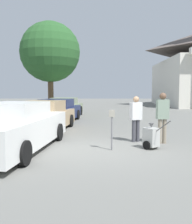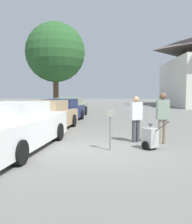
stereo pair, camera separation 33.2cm
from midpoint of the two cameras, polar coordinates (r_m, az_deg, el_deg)
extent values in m
plane|color=slate|center=(7.96, 3.57, -8.76)|extent=(120.00, 120.00, 0.00)
cube|color=silver|center=(8.34, -16.45, -4.12)|extent=(2.29, 5.44, 0.85)
cube|color=silver|center=(8.07, -17.19, 0.38)|extent=(1.79, 2.36, 0.50)
cylinder|color=black|center=(10.22, -17.00, -4.12)|extent=(0.24, 0.66, 0.65)
cylinder|color=black|center=(9.60, -7.43, -4.51)|extent=(0.24, 0.66, 0.65)
cylinder|color=black|center=(6.56, -15.47, -8.93)|extent=(0.24, 0.66, 0.65)
cube|color=tan|center=(11.99, -10.29, -1.67)|extent=(2.29, 5.07, 0.73)
cube|color=tan|center=(11.76, -10.64, 1.28)|extent=(1.80, 2.21, 0.53)
cylinder|color=black|center=(13.74, -11.76, -1.81)|extent=(0.24, 0.66, 0.65)
cylinder|color=black|center=(13.23, -4.45, -1.97)|extent=(0.24, 0.66, 0.65)
cylinder|color=black|center=(10.96, -17.32, -3.54)|extent=(0.24, 0.66, 0.65)
cylinder|color=black|center=(10.31, -8.28, -3.89)|extent=(0.24, 0.66, 0.65)
cube|color=#19234C|center=(15.38, -7.28, -0.23)|extent=(2.38, 5.23, 0.74)
cube|color=#19234C|center=(15.14, -7.51, 2.03)|extent=(1.88, 2.28, 0.49)
cylinder|color=black|center=(17.16, -8.84, -0.50)|extent=(0.24, 0.66, 0.65)
cylinder|color=black|center=(16.70, -2.70, -0.59)|extent=(0.24, 0.66, 0.65)
cylinder|color=black|center=(14.21, -12.64, -1.62)|extent=(0.24, 0.66, 0.65)
cylinder|color=black|center=(13.64, -5.29, -1.78)|extent=(0.24, 0.66, 0.65)
cube|color=gray|center=(18.47, -5.51, 0.65)|extent=(2.24, 5.13, 0.74)
cube|color=gray|center=(18.24, -5.68, 2.53)|extent=(1.76, 2.23, 0.49)
cylinder|color=black|center=(20.19, -6.84, 0.39)|extent=(0.25, 0.73, 0.71)
cylinder|color=black|center=(19.80, -1.96, 0.33)|extent=(0.25, 0.73, 0.71)
cylinder|color=black|center=(17.25, -9.57, -0.37)|extent=(0.25, 0.73, 0.71)
cylinder|color=black|center=(16.78, -3.90, -0.45)|extent=(0.25, 0.73, 0.71)
cylinder|color=slate|center=(7.89, 4.48, -4.97)|extent=(0.05, 0.05, 1.06)
cube|color=gray|center=(7.81, 4.51, -0.34)|extent=(0.18, 0.09, 0.22)
cylinder|color=#3F3F47|center=(9.38, 10.56, -4.25)|extent=(0.14, 0.14, 0.82)
cylinder|color=#3F3F47|center=(9.29, 9.66, -4.32)|extent=(0.14, 0.14, 0.82)
cube|color=silver|center=(9.25, 10.18, 0.19)|extent=(0.47, 0.37, 0.65)
sphere|color=tan|center=(9.22, 10.21, 2.87)|extent=(0.22, 0.22, 0.22)
cylinder|color=gray|center=(9.22, 16.43, -4.32)|extent=(0.14, 0.14, 0.88)
cylinder|color=gray|center=(9.16, 15.43, -4.35)|extent=(0.14, 0.14, 0.88)
cube|color=gray|center=(9.10, 16.05, 0.56)|extent=(0.44, 0.27, 0.70)
sphere|color=brown|center=(9.08, 16.11, 3.50)|extent=(0.24, 0.24, 0.24)
cube|color=#B2B2AD|center=(8.26, 13.40, -5.67)|extent=(0.55, 0.57, 0.60)
cone|color=#59595B|center=(8.20, 13.45, -3.06)|extent=(0.18, 0.18, 0.16)
cylinder|color=#4C4C4C|center=(7.88, 15.95, -3.27)|extent=(0.38, 0.49, 0.43)
cylinder|color=black|center=(8.15, 12.35, -7.53)|extent=(0.21, 0.25, 0.28)
cylinder|color=black|center=(8.45, 14.36, -7.14)|extent=(0.21, 0.25, 0.28)
cylinder|color=brown|center=(20.29, -8.68, 3.57)|extent=(0.44, 0.44, 2.96)
sphere|color=#285628|center=(20.52, -8.80, 13.33)|extent=(4.71, 4.71, 4.71)
camera|label=1|loc=(0.17, -88.97, 0.08)|focal=40.00mm
camera|label=2|loc=(0.17, 91.03, -0.08)|focal=40.00mm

